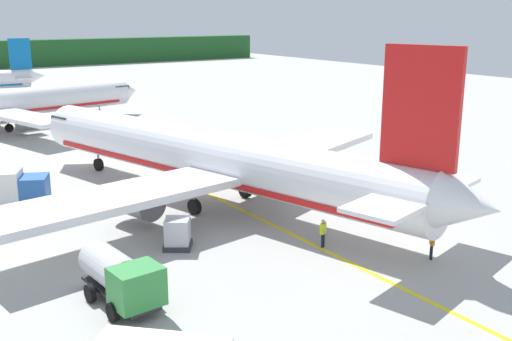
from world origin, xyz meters
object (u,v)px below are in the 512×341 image
service_truck_fuel (120,276)px  service_truck_catering (2,189)px  crew_loader_left (432,242)px  airliner_foreground (211,158)px  crew_loader_right (420,203)px  crew_marshaller (323,231)px  airliner_mid_apron (6,104)px  cargo_container_near (178,233)px

service_truck_fuel → service_truck_catering: (-1.61, 18.06, 0.20)m
service_truck_fuel → crew_loader_left: 17.19m
airliner_foreground → service_truck_fuel: bearing=-135.2°
service_truck_fuel → crew_loader_left: bearing=-15.5°
service_truck_fuel → crew_loader_right: 21.83m
crew_loader_right → service_truck_fuel: bearing=-177.7°
airliner_foreground → crew_marshaller: (1.17, -11.19, -2.37)m
crew_loader_left → airliner_foreground: bearing=107.7°
airliner_foreground → crew_marshaller: bearing=-84.0°
airliner_mid_apron → cargo_container_near: bearing=-90.3°
airliner_foreground → crew_loader_right: 14.94m
crew_marshaller → crew_loader_right: (9.18, 0.70, -0.08)m
service_truck_catering → crew_marshaller: 22.86m
airliner_mid_apron → cargo_container_near: size_ratio=16.23×
airliner_foreground → airliner_mid_apron: 40.01m
airliner_foreground → cargo_container_near: size_ratio=18.48×
service_truck_catering → crew_loader_right: bearing=-36.3°
cargo_container_near → airliner_mid_apron: bearing=89.7°
service_truck_fuel → crew_marshaller: service_truck_fuel is taller
cargo_container_near → crew_loader_right: bearing=-13.8°
airliner_foreground → crew_loader_left: 16.94m
service_truck_fuel → crew_loader_left: (16.56, -4.60, -0.35)m
crew_loader_left → service_truck_catering: bearing=128.7°
airliner_foreground → service_truck_fuel: size_ratio=7.40×
service_truck_catering → cargo_container_near: bearing=-61.8°
cargo_container_near → crew_loader_left: cargo_container_near is taller
cargo_container_near → crew_loader_right: (16.36, -4.02, 0.03)m
service_truck_fuel → crew_loader_right: (21.80, 0.89, -0.45)m
airliner_foreground → crew_loader_left: size_ratio=23.38×
airliner_foreground → crew_marshaller: airliner_foreground is taller
airliner_foreground → crew_loader_right: size_ratio=25.63×
airliner_foreground → service_truck_fuel: airliner_foreground is taller
service_truck_catering → crew_marshaller: bearing=-51.4°
service_truck_fuel → cargo_container_near: bearing=42.0°
cargo_container_near → crew_loader_left: (11.11, -9.50, 0.13)m
crew_marshaller → crew_loader_left: crew_loader_left is taller
airliner_mid_apron → crew_marshaller: airliner_mid_apron is taller
service_truck_catering → crew_loader_left: 29.05m
cargo_container_near → crew_marshaller: cargo_container_near is taller
crew_marshaller → cargo_container_near: bearing=146.7°
cargo_container_near → airliner_foreground: bearing=47.1°
airliner_foreground → cargo_container_near: bearing=-132.9°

